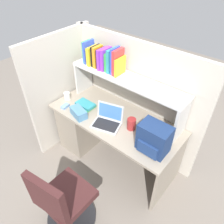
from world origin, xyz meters
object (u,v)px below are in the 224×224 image
object	(u,v)px
backpack	(154,139)
paper_cup	(67,96)
laptop	(108,120)
tissue_box	(79,113)
office_chair	(64,203)
computer_mouse	(65,106)
snack_canister	(131,124)

from	to	relation	value
backpack	paper_cup	world-z (taller)	backpack
laptop	paper_cup	xyz separation A→B (m)	(-0.71, 0.02, -0.00)
tissue_box	office_chair	size ratio (longest dim) A/B	0.24
backpack	tissue_box	world-z (taller)	backpack
laptop	computer_mouse	bearing A→B (deg)	-169.01
computer_mouse	paper_cup	bearing A→B (deg)	121.47
snack_canister	office_chair	world-z (taller)	office_chair
paper_cup	tissue_box	xyz separation A→B (m)	(0.36, -0.14, 0.00)
computer_mouse	office_chair	xyz separation A→B (m)	(0.78, -0.75, -0.35)
tissue_box	snack_canister	world-z (taller)	snack_canister
laptop	snack_canister	world-z (taller)	laptop
backpack	office_chair	size ratio (longest dim) A/B	0.33
office_chair	paper_cup	bearing A→B (deg)	-53.27
tissue_box	computer_mouse	bearing A→B (deg)	-166.63
backpack	snack_canister	bearing A→B (deg)	161.97
computer_mouse	snack_canister	bearing A→B (deg)	6.35
backpack	office_chair	xyz separation A→B (m)	(-0.41, -0.86, -0.49)
laptop	computer_mouse	distance (m)	0.61
paper_cup	snack_canister	world-z (taller)	snack_canister
computer_mouse	snack_canister	size ratio (longest dim) A/B	0.78
tissue_box	paper_cup	bearing A→B (deg)	173.63
laptop	tissue_box	bearing A→B (deg)	-160.65
paper_cup	office_chair	xyz separation A→B (m)	(0.89, -0.88, -0.38)
laptop	computer_mouse	xyz separation A→B (m)	(-0.60, -0.12, -0.03)
computer_mouse	office_chair	world-z (taller)	office_chair
backpack	paper_cup	size ratio (longest dim) A/B	3.12
snack_canister	tissue_box	bearing A→B (deg)	-159.51
tissue_box	snack_canister	bearing A→B (deg)	35.16
backpack	tissue_box	distance (m)	0.95
snack_canister	office_chair	distance (m)	1.05
computer_mouse	tissue_box	bearing A→B (deg)	-9.35
backpack	computer_mouse	distance (m)	1.20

